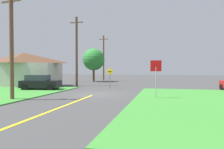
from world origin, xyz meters
name	(u,v)px	position (x,y,z in m)	size (l,w,h in m)	color
ground_plane	(95,94)	(0.00, 0.00, 0.00)	(120.00, 120.00, 0.00)	#404040
grass_verge_right	(224,104)	(9.87, -4.00, 0.04)	(12.00, 20.00, 0.08)	#3A8A32
lane_stripe_center	(55,109)	(0.00, -8.00, 0.01)	(0.20, 14.00, 0.01)	yellow
stop_sign	(156,71)	(5.44, -2.23, 2.10)	(0.83, 0.07, 2.94)	#9EA0A8
parked_car_near_building	(40,82)	(-6.93, 2.50, 0.81)	(4.26, 2.58, 1.62)	black
utility_pole_near	(12,45)	(-4.90, -5.05, 4.05)	(1.79, 0.48, 7.87)	brown
utility_pole_mid	(77,51)	(-5.18, 8.75, 4.61)	(1.80, 0.31, 9.01)	brown
utility_pole_far	(104,57)	(-5.14, 22.55, 4.36)	(1.80, 0.28, 8.42)	brown
direction_sign	(110,76)	(-0.09, 6.12, 1.48)	(0.90, 0.19, 2.38)	slate
oak_tree_left	(94,59)	(-5.76, 18.22, 3.79)	(3.74, 3.74, 5.68)	brown
barn	(24,69)	(-11.83, 7.00, 2.17)	(9.24, 6.58, 4.33)	beige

